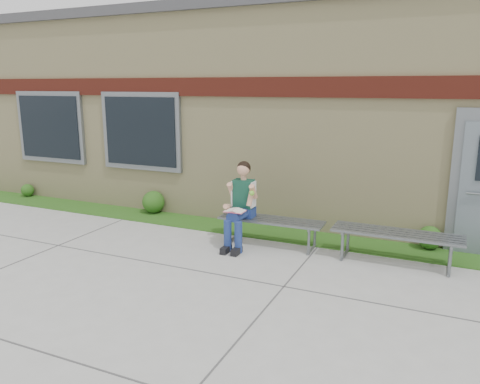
% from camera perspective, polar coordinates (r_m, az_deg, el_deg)
% --- Properties ---
extents(ground, '(80.00, 80.00, 0.00)m').
position_cam_1_polar(ground, '(6.36, -4.87, -11.60)').
color(ground, '#9E9E99').
rests_on(ground, ground).
extents(grass_strip, '(16.00, 0.80, 0.02)m').
position_cam_1_polar(grass_strip, '(8.57, 3.63, -4.96)').
color(grass_strip, '#254713').
rests_on(grass_strip, ground).
extents(school_building, '(16.20, 6.22, 4.20)m').
position_cam_1_polar(school_building, '(11.40, 9.91, 10.04)').
color(school_building, beige).
rests_on(school_building, ground).
extents(bench_left, '(1.77, 0.53, 0.46)m').
position_cam_1_polar(bench_left, '(7.84, 3.81, -4.03)').
color(bench_left, slate).
rests_on(bench_left, ground).
extents(bench_right, '(1.89, 0.54, 0.49)m').
position_cam_1_polar(bench_right, '(7.41, 18.50, -5.49)').
color(bench_right, slate).
rests_on(bench_right, ground).
extents(girl, '(0.52, 0.86, 1.41)m').
position_cam_1_polar(girl, '(7.72, 0.07, -1.39)').
color(girl, navy).
rests_on(girl, ground).
extents(shrub_west, '(0.30, 0.30, 0.30)m').
position_cam_1_polar(shrub_west, '(12.34, -24.48, 0.20)').
color(shrub_west, '#254713').
rests_on(shrub_west, grass_strip).
extents(shrub_mid, '(0.46, 0.46, 0.46)m').
position_cam_1_polar(shrub_mid, '(9.93, -10.51, -1.20)').
color(shrub_mid, '#254713').
rests_on(shrub_mid, grass_strip).
extents(shrub_east, '(0.38, 0.38, 0.38)m').
position_cam_1_polar(shrub_east, '(8.25, 22.12, -5.16)').
color(shrub_east, '#254713').
rests_on(shrub_east, grass_strip).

